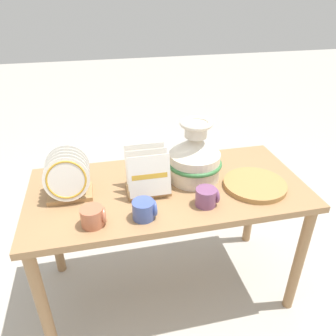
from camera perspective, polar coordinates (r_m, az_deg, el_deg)
name	(u,v)px	position (r m, az deg, el deg)	size (l,w,h in m)	color
ground_plane	(168,286)	(2.20, 0.00, -19.80)	(14.00, 14.00, 0.00)	#B2ADA3
display_table	(168,201)	(1.75, 0.00, -5.84)	(1.42, 0.68, 0.75)	#9E754C
ceramic_vase	(195,156)	(1.71, 4.66, 2.04)	(0.29, 0.29, 0.33)	silver
dish_rack_round_plates	(68,179)	(1.64, -17.04, -1.91)	(0.21, 0.19, 0.23)	tan
dish_rack_square_plates	(148,178)	(1.63, -3.56, -1.82)	(0.21, 0.18, 0.22)	tan
wicker_charger_stack	(255,185)	(1.75, 14.88, -2.82)	(0.32, 0.32, 0.03)	#AD7F47
mug_terracotta_glaze	(93,217)	(1.46, -12.87, -8.24)	(0.11, 0.10, 0.09)	#B76647
mug_plum_glaze	(207,197)	(1.55, 6.79, -5.01)	(0.11, 0.10, 0.09)	#7A4770
mug_cobalt_glaze	(145,210)	(1.47, -4.11, -7.24)	(0.11, 0.10, 0.09)	#42569E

